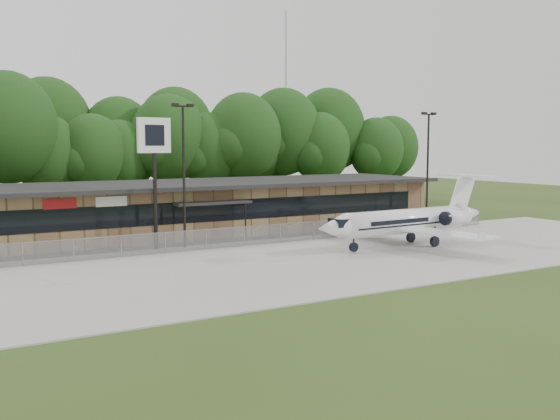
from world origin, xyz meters
TOP-DOWN VIEW (x-y plane):
  - ground at (0.00, 0.00)m, footprint 160.00×160.00m
  - apron at (0.00, 8.00)m, footprint 64.00×18.00m
  - parking_lot at (0.00, 19.50)m, footprint 50.00×9.00m
  - terminal at (-0.00, 23.94)m, footprint 41.00×11.65m
  - fence at (0.00, 15.00)m, footprint 46.00×0.04m
  - treeline at (0.00, 42.00)m, footprint 72.00×12.00m
  - radio_mast at (22.00, 48.00)m, footprint 0.20×0.20m
  - light_pole_mid at (-5.00, 16.50)m, footprint 1.55×0.30m
  - light_pole_right at (18.00, 16.50)m, footprint 1.55×0.30m
  - business_jet at (9.25, 9.00)m, footprint 15.49×13.79m
  - pole_sign at (-7.02, 16.79)m, footprint 2.43×0.55m

SIDE VIEW (x-z plane):
  - ground at x=0.00m, z-range 0.00..0.00m
  - parking_lot at x=0.00m, z-range 0.00..0.06m
  - apron at x=0.00m, z-range 0.00..0.08m
  - fence at x=0.00m, z-range 0.02..1.54m
  - business_jet at x=9.25m, z-range -0.74..4.48m
  - terminal at x=0.00m, z-range 0.03..4.33m
  - light_pole_mid at x=-5.00m, z-range 0.86..11.09m
  - light_pole_right at x=18.00m, z-range 0.86..11.09m
  - pole_sign at x=-7.02m, z-range 2.45..11.68m
  - treeline at x=0.00m, z-range 0.00..15.00m
  - radio_mast at x=22.00m, z-range 0.00..25.00m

